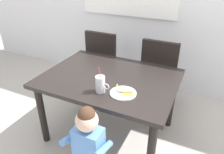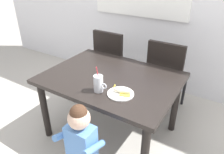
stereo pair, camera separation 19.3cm
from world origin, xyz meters
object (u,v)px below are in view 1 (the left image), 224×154
object	(u,v)px
snack_plate	(123,93)
peeled_banana	(125,90)
dining_chair_right	(160,71)
milk_cup	(100,85)
dining_table	(110,85)
toddler_standing	(88,141)
dining_chair_left	(105,60)

from	to	relation	value
snack_plate	peeled_banana	distance (m)	0.03
dining_chair_right	snack_plate	world-z (taller)	dining_chair_right
dining_chair_right	milk_cup	size ratio (longest dim) A/B	3.84
dining_table	toddler_standing	bearing A→B (deg)	-77.87
dining_table	toddler_standing	distance (m)	0.69
snack_plate	dining_chair_left	bearing A→B (deg)	125.17
dining_chair_right	dining_table	bearing A→B (deg)	63.45
toddler_standing	snack_plate	xyz separation A→B (m)	(0.10, 0.44, 0.20)
dining_table	toddler_standing	world-z (taller)	toddler_standing
dining_chair_left	peeled_banana	size ratio (longest dim) A/B	5.47
peeled_banana	snack_plate	bearing A→B (deg)	-139.65
dining_chair_right	snack_plate	xyz separation A→B (m)	(-0.11, -0.93, 0.19)
toddler_standing	snack_plate	distance (m)	0.49
snack_plate	dining_table	bearing A→B (deg)	136.29
dining_table	dining_chair_left	distance (m)	0.82
dining_chair_left	toddler_standing	world-z (taller)	dining_chair_left
dining_table	milk_cup	size ratio (longest dim) A/B	5.24
dining_chair_left	dining_chair_right	bearing A→B (deg)	179.86
dining_chair_left	peeled_banana	world-z (taller)	dining_chair_left
dining_table	dining_chair_right	distance (m)	0.78
milk_cup	dining_chair_left	bearing A→B (deg)	115.28
dining_chair_right	snack_plate	bearing A→B (deg)	83.43
dining_chair_left	dining_chair_right	size ratio (longest dim) A/B	1.00
toddler_standing	peeled_banana	xyz separation A→B (m)	(0.11, 0.45, 0.23)
milk_cup	snack_plate	distance (m)	0.21
dining_chair_left	milk_cup	bearing A→B (deg)	115.28
toddler_standing	snack_plate	bearing A→B (deg)	77.45
dining_chair_right	toddler_standing	distance (m)	1.38
dining_table	milk_cup	distance (m)	0.33
dining_chair_left	snack_plate	xyz separation A→B (m)	(0.66, -0.93, 0.19)
milk_cup	toddler_standing	bearing A→B (deg)	-76.44
dining_table	milk_cup	xyz separation A→B (m)	(0.05, -0.29, 0.16)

